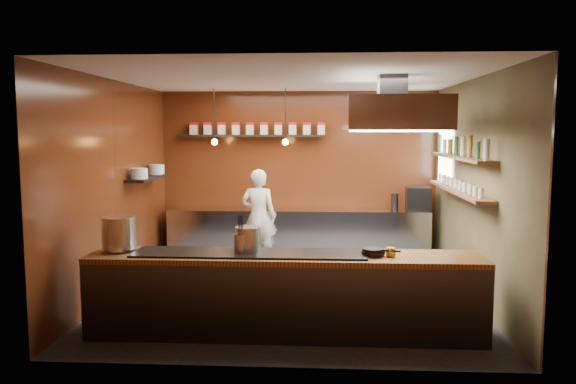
# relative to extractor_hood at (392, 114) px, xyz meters

# --- Properties ---
(floor) EXTENTS (5.00, 5.00, 0.00)m
(floor) POSITION_rel_extractor_hood_xyz_m (-1.30, 0.40, -2.51)
(floor) COLOR black
(floor) RESTS_ON ground
(back_wall) EXTENTS (5.00, 0.00, 5.00)m
(back_wall) POSITION_rel_extractor_hood_xyz_m (-1.30, 2.90, -1.01)
(back_wall) COLOR #3F170B
(back_wall) RESTS_ON ground
(left_wall) EXTENTS (0.00, 5.00, 5.00)m
(left_wall) POSITION_rel_extractor_hood_xyz_m (-3.80, 0.40, -1.01)
(left_wall) COLOR #3F170B
(left_wall) RESTS_ON ground
(right_wall) EXTENTS (0.00, 5.00, 5.00)m
(right_wall) POSITION_rel_extractor_hood_xyz_m (1.20, 0.40, -1.01)
(right_wall) COLOR #464227
(right_wall) RESTS_ON ground
(ceiling) EXTENTS (5.00, 5.00, 0.00)m
(ceiling) POSITION_rel_extractor_hood_xyz_m (-1.30, 0.40, 0.49)
(ceiling) COLOR silver
(ceiling) RESTS_ON back_wall
(window_pane) EXTENTS (0.00, 1.00, 1.00)m
(window_pane) POSITION_rel_extractor_hood_xyz_m (1.15, 2.10, -0.61)
(window_pane) COLOR white
(window_pane) RESTS_ON right_wall
(prep_counter) EXTENTS (4.60, 0.65, 0.90)m
(prep_counter) POSITION_rel_extractor_hood_xyz_m (-1.30, 2.57, -2.06)
(prep_counter) COLOR silver
(prep_counter) RESTS_ON floor
(pass_counter) EXTENTS (4.40, 0.72, 0.94)m
(pass_counter) POSITION_rel_extractor_hood_xyz_m (-1.30, -1.20, -2.04)
(pass_counter) COLOR #38383D
(pass_counter) RESTS_ON floor
(tin_shelf) EXTENTS (2.60, 0.26, 0.04)m
(tin_shelf) POSITION_rel_extractor_hood_xyz_m (-2.20, 2.76, -0.31)
(tin_shelf) COLOR black
(tin_shelf) RESTS_ON back_wall
(plate_shelf) EXTENTS (0.30, 1.40, 0.04)m
(plate_shelf) POSITION_rel_extractor_hood_xyz_m (-3.64, 1.40, -0.96)
(plate_shelf) COLOR black
(plate_shelf) RESTS_ON left_wall
(bottle_shelf_upper) EXTENTS (0.26, 2.80, 0.04)m
(bottle_shelf_upper) POSITION_rel_extractor_hood_xyz_m (1.04, 0.70, -0.59)
(bottle_shelf_upper) COLOR brown
(bottle_shelf_upper) RESTS_ON right_wall
(bottle_shelf_lower) EXTENTS (0.26, 2.80, 0.04)m
(bottle_shelf_lower) POSITION_rel_extractor_hood_xyz_m (1.04, 0.70, -1.06)
(bottle_shelf_lower) COLOR brown
(bottle_shelf_lower) RESTS_ON right_wall
(extractor_hood) EXTENTS (1.20, 2.00, 0.72)m
(extractor_hood) POSITION_rel_extractor_hood_xyz_m (0.00, 0.00, 0.00)
(extractor_hood) COLOR #38383D
(extractor_hood) RESTS_ON ceiling
(pendant_left) EXTENTS (0.10, 0.10, 0.95)m
(pendant_left) POSITION_rel_extractor_hood_xyz_m (-2.70, 2.10, -0.35)
(pendant_left) COLOR black
(pendant_left) RESTS_ON ceiling
(pendant_right) EXTENTS (0.10, 0.10, 0.95)m
(pendant_right) POSITION_rel_extractor_hood_xyz_m (-1.50, 2.10, -0.35)
(pendant_right) COLOR black
(pendant_right) RESTS_ON ceiling
(storage_tins) EXTENTS (2.43, 0.13, 0.22)m
(storage_tins) POSITION_rel_extractor_hood_xyz_m (-2.05, 2.76, -0.17)
(storage_tins) COLOR beige
(storage_tins) RESTS_ON tin_shelf
(plate_stacks) EXTENTS (0.26, 1.16, 0.16)m
(plate_stacks) POSITION_rel_extractor_hood_xyz_m (-3.64, 1.40, -0.86)
(plate_stacks) COLOR silver
(plate_stacks) RESTS_ON plate_shelf
(bottles) EXTENTS (0.06, 2.66, 0.24)m
(bottles) POSITION_rel_extractor_hood_xyz_m (1.04, 0.70, -0.45)
(bottles) COLOR silver
(bottles) RESTS_ON bottle_shelf_upper
(wine_glasses) EXTENTS (0.07, 2.37, 0.13)m
(wine_glasses) POSITION_rel_extractor_hood_xyz_m (1.04, 0.70, -0.97)
(wine_glasses) COLOR silver
(wine_glasses) RESTS_ON bottle_shelf_lower
(stockpot_large) EXTENTS (0.49, 0.49, 0.38)m
(stockpot_large) POSITION_rel_extractor_hood_xyz_m (-3.21, -1.13, -1.38)
(stockpot_large) COLOR silver
(stockpot_large) RESTS_ON pass_counter
(stockpot_small) EXTENTS (0.33, 0.33, 0.27)m
(stockpot_small) POSITION_rel_extractor_hood_xyz_m (-1.73, -1.12, -1.43)
(stockpot_small) COLOR #B3B5BA
(stockpot_small) RESTS_ON pass_counter
(utensil_crock) EXTENTS (0.17, 0.17, 0.20)m
(utensil_crock) POSITION_rel_extractor_hood_xyz_m (-1.79, -1.20, -1.46)
(utensil_crock) COLOR #B1B3B8
(utensil_crock) RESTS_ON pass_counter
(frying_pan) EXTENTS (0.42, 0.26, 0.07)m
(frying_pan) POSITION_rel_extractor_hood_xyz_m (-0.32, -1.21, -1.53)
(frying_pan) COLOR black
(frying_pan) RESTS_ON pass_counter
(butter_jar) EXTENTS (0.11, 0.11, 0.09)m
(butter_jar) POSITION_rel_extractor_hood_xyz_m (-0.13, -1.22, -1.54)
(butter_jar) COLOR yellow
(butter_jar) RESTS_ON pass_counter
(espresso_machine) EXTENTS (0.44, 0.42, 0.41)m
(espresso_machine) POSITION_rel_extractor_hood_xyz_m (0.80, 2.51, -1.40)
(espresso_machine) COLOR black
(espresso_machine) RESTS_ON prep_counter
(chef) EXTENTS (0.64, 0.46, 1.64)m
(chef) POSITION_rel_extractor_hood_xyz_m (-1.97, 2.15, -1.68)
(chef) COLOR white
(chef) RESTS_ON floor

